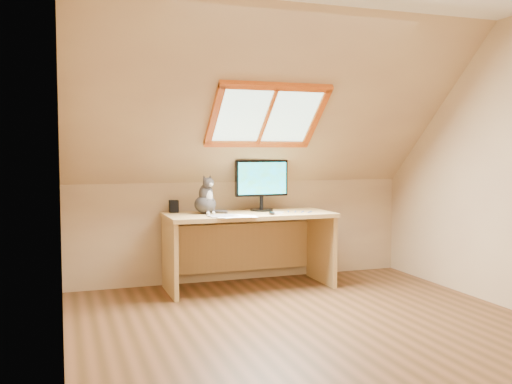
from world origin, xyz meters
name	(u,v)px	position (x,y,z in m)	size (l,w,h in m)	color
ground	(315,329)	(0.00, 0.00, 0.00)	(3.50, 3.50, 0.00)	brown
room_shell	(322,133)	(0.00, -0.09, 1.43)	(3.52, 3.52, 2.41)	tan
desk	(247,235)	(-0.05, 1.45, 0.50)	(1.58, 0.69, 0.72)	tan
monitor	(262,182)	(0.12, 1.51, 1.01)	(0.54, 0.23, 0.50)	black
cat	(206,200)	(-0.46, 1.44, 0.85)	(0.27, 0.29, 0.37)	#3A3533
desk_speaker	(174,206)	(-0.73, 1.63, 0.78)	(0.08, 0.08, 0.12)	black
graphics_tablet	(223,216)	(-0.38, 1.16, 0.73)	(0.25, 0.18, 0.01)	#B2B2B7
mouse	(272,213)	(0.09, 1.15, 0.74)	(0.05, 0.09, 0.03)	black
papers	(240,216)	(-0.22, 1.12, 0.73)	(0.35, 0.30, 0.01)	white
cables	(291,212)	(0.33, 1.26, 0.73)	(0.51, 0.26, 0.01)	silver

